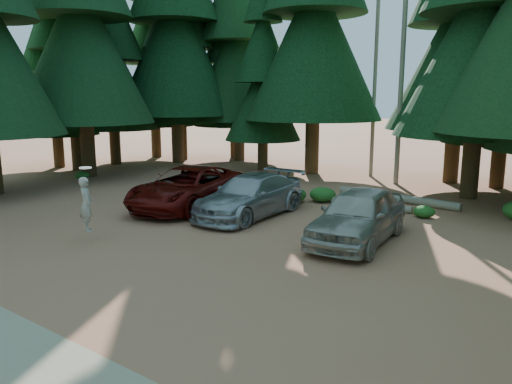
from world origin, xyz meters
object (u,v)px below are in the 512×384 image
log_left (204,184)px  red_pickup (188,188)px  frisbee_player (86,204)px  log_right (396,198)px  log_mid (370,205)px  silver_minivan_right (358,216)px  silver_minivan_center (250,196)px

log_left → red_pickup: bearing=-43.1°
frisbee_player → log_right: size_ratio=0.37×
log_mid → log_right: log_right is taller
silver_minivan_right → log_left: size_ratio=1.08×
log_left → frisbee_player: bearing=-57.2°
silver_minivan_center → log_left: size_ratio=1.16×
log_left → log_mid: (8.30, 0.59, -0.02)m
silver_minivan_right → frisbee_player: 8.25m
red_pickup → log_mid: (5.87, 4.19, -0.66)m
frisbee_player → log_left: (-3.17, 8.74, -1.00)m
silver_minivan_right → log_mid: bearing=103.3°
log_mid → frisbee_player: bearing=-119.7°
silver_minivan_center → log_left: (-5.25, 3.25, -0.60)m
log_left → log_mid: 8.32m
silver_minivan_right → log_left: bearing=152.2°
silver_minivan_center → silver_minivan_right: 4.70m
red_pickup → silver_minivan_center: (2.82, 0.35, -0.05)m
silver_minivan_center → log_right: size_ratio=0.97×
log_mid → log_left: bearing=-176.8°
log_mid → silver_minivan_center: bearing=-129.3°
silver_minivan_center → frisbee_player: frisbee_player is taller
log_left → log_right: size_ratio=0.83×
silver_minivan_right → log_left: (-9.89, 3.96, -0.66)m
silver_minivan_center → log_left: silver_minivan_center is taller
log_left → log_right: (8.70, 2.30, 0.01)m
frisbee_player → log_mid: 10.70m
silver_minivan_center → silver_minivan_right: bearing=-10.6°
red_pickup → frisbee_player: 5.21m
silver_minivan_center → log_left: bearing=146.4°
red_pickup → log_right: size_ratio=1.07×
silver_minivan_right → log_right: bearing=94.7°
silver_minivan_right → log_left: 10.67m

